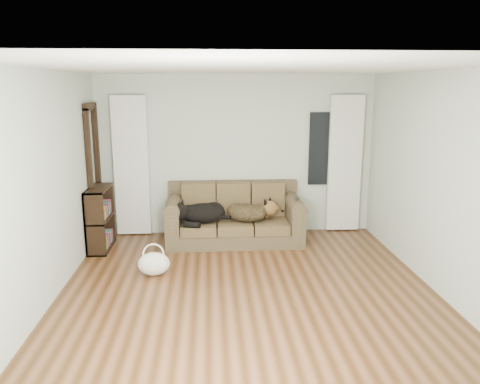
{
  "coord_description": "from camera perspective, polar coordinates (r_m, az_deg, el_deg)",
  "views": [
    {
      "loc": [
        -0.43,
        -5.11,
        2.41
      ],
      "look_at": [
        0.0,
        1.6,
        0.89
      ],
      "focal_mm": 35.0,
      "sensor_mm": 36.0,
      "label": 1
    }
  ],
  "objects": [
    {
      "name": "ceiling",
      "position": [
        5.13,
        1.16,
        14.91
      ],
      "size": [
        5.0,
        5.0,
        0.0
      ],
      "primitive_type": "plane",
      "color": "white",
      "rests_on": "ground"
    },
    {
      "name": "bookshelf",
      "position": [
        7.32,
        -16.69,
        -2.9
      ],
      "size": [
        0.33,
        0.77,
        0.94
      ],
      "primitive_type": "cube",
      "rotation": [
        0.0,
        0.0,
        0.07
      ],
      "color": "black",
      "rests_on": "floor"
    },
    {
      "name": "tote_bag",
      "position": [
        6.25,
        -10.47,
        -8.53
      ],
      "size": [
        0.51,
        0.46,
        0.3
      ],
      "primitive_type": "ellipsoid",
      "rotation": [
        0.0,
        0.0,
        -0.41
      ],
      "color": "white",
      "rests_on": "floor"
    },
    {
      "name": "wall_right",
      "position": [
        5.88,
        23.52,
        0.82
      ],
      "size": [
        0.04,
        5.0,
        2.6
      ],
      "primitive_type": "cube",
      "color": "#B1BCAD",
      "rests_on": "ground"
    },
    {
      "name": "wall_left",
      "position": [
        5.53,
        -22.8,
        0.2
      ],
      "size": [
        0.04,
        5.0,
        2.6
      ],
      "primitive_type": "cube",
      "color": "#B1BCAD",
      "rests_on": "ground"
    },
    {
      "name": "door_casing",
      "position": [
        7.5,
        -17.3,
        1.74
      ],
      "size": [
        0.07,
        0.6,
        2.1
      ],
      "primitive_type": "cube",
      "color": "black",
      "rests_on": "ground"
    },
    {
      "name": "dog_black_lab",
      "position": [
        7.24,
        -4.89,
        -2.74
      ],
      "size": [
        0.76,
        0.57,
        0.3
      ],
      "primitive_type": "ellipsoid",
      "rotation": [
        0.0,
        0.0,
        0.11
      ],
      "color": "black",
      "rests_on": "sofa"
    },
    {
      "name": "wall_back",
      "position": [
        7.7,
        -0.47,
        4.49
      ],
      "size": [
        4.5,
        0.04,
        2.6
      ],
      "primitive_type": "cube",
      "color": "#B1BCAD",
      "rests_on": "ground"
    },
    {
      "name": "curtain_left",
      "position": [
        7.74,
        -13.12,
        3.07
      ],
      "size": [
        0.55,
        0.08,
        2.25
      ],
      "primitive_type": "cube",
      "color": "white",
      "rests_on": "ground"
    },
    {
      "name": "curtain_right",
      "position": [
        7.95,
        12.65,
        3.35
      ],
      "size": [
        0.55,
        0.08,
        2.25
      ],
      "primitive_type": "cube",
      "color": "white",
      "rests_on": "ground"
    },
    {
      "name": "floor",
      "position": [
        5.66,
        1.04,
        -12.39
      ],
      "size": [
        5.0,
        5.0,
        0.0
      ],
      "primitive_type": "plane",
      "color": "#41260F",
      "rests_on": "ground"
    },
    {
      "name": "dog_shepherd",
      "position": [
        7.31,
        1.12,
        -2.46
      ],
      "size": [
        0.8,
        0.69,
        0.3
      ],
      "primitive_type": "ellipsoid",
      "rotation": [
        0.0,
        0.0,
        2.77
      ],
      "color": "black",
      "rests_on": "sofa"
    },
    {
      "name": "sofa",
      "position": [
        7.36,
        -0.7,
        -2.67
      ],
      "size": [
        2.1,
        0.91,
        0.86
      ],
      "primitive_type": "cube",
      "color": "#3B3322",
      "rests_on": "floor"
    },
    {
      "name": "tv_remote",
      "position": [
        7.21,
        6.92,
        -0.8
      ],
      "size": [
        0.06,
        0.17,
        0.02
      ],
      "primitive_type": "cube",
      "rotation": [
        0.0,
        0.0,
        -0.09
      ],
      "color": "black",
      "rests_on": "sofa"
    },
    {
      "name": "window_pane",
      "position": [
        7.87,
        10.18,
        5.2
      ],
      "size": [
        0.5,
        0.03,
        1.2
      ],
      "primitive_type": "cube",
      "color": "black",
      "rests_on": "wall_back"
    }
  ]
}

